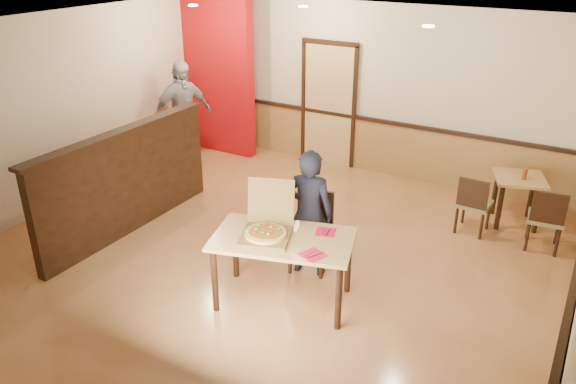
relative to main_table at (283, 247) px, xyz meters
name	(u,v)px	position (x,y,z in m)	size (l,w,h in m)	color
floor	(261,260)	(-0.68, 0.59, -0.69)	(7.00, 7.00, 0.00)	tan
ceiling	(255,32)	(-0.68, 0.59, 2.11)	(7.00, 7.00, 0.00)	black
wall_back	(374,91)	(-0.68, 4.09, 0.71)	(7.00, 7.00, 0.00)	beige
wall_left	(55,113)	(-4.18, 0.59, 0.71)	(7.00, 7.00, 0.00)	beige
wainscot_back	(370,146)	(-0.68, 4.06, -0.24)	(7.00, 0.04, 0.90)	olive
chair_rail_back	(371,119)	(-0.68, 4.04, 0.23)	(7.00, 0.06, 0.06)	black
wainscot_right	(568,316)	(2.79, 0.59, -0.24)	(0.04, 7.00, 0.90)	olive
chair_rail_right	(576,273)	(2.77, 0.59, 0.23)	(0.06, 7.00, 0.06)	black
back_door	(329,105)	(-1.48, 4.05, 0.36)	(0.90, 0.06, 2.10)	tan
booth_partition	(127,180)	(-2.68, 0.39, 0.04)	(0.20, 3.10, 1.44)	black
red_accent_panel	(214,76)	(-3.58, 3.59, 0.71)	(1.60, 0.20, 2.78)	#A50B0F
spot_a	(193,5)	(-2.98, 2.39, 2.09)	(0.14, 0.14, 0.02)	#FFF5B2
spot_b	(303,6)	(-1.48, 3.09, 2.09)	(0.14, 0.14, 0.02)	#FFF5B2
spot_c	(428,26)	(0.72, 2.09, 2.09)	(0.14, 0.14, 0.02)	#FFF5B2
main_table	(283,247)	(0.00, 0.00, 0.00)	(1.68, 1.25, 0.80)	tan
diner_chair	(312,227)	(-0.08, 0.82, -0.17)	(0.56, 0.56, 0.95)	olive
side_chair_left	(474,203)	(1.41, 2.65, -0.23)	(0.43, 0.43, 0.84)	olive
side_chair_right	(546,217)	(2.32, 2.65, -0.22)	(0.47, 0.47, 0.87)	olive
side_table	(518,188)	(1.87, 3.26, -0.16)	(0.83, 0.83, 0.70)	tan
diner	(309,213)	(-0.05, 0.68, 0.09)	(0.57, 0.38, 1.57)	black
passerby	(183,115)	(-3.59, 2.65, 0.24)	(1.09, 0.45, 1.85)	#9B9BA3
pizza_box	(267,230)	(-0.18, -0.05, 0.18)	(0.69, 0.75, 0.54)	brown
pizza	(265,233)	(-0.16, -0.10, 0.16)	(0.45, 0.45, 0.03)	#E9C154
napkin_near	(313,255)	(0.44, -0.16, 0.11)	(0.29, 0.29, 0.01)	red
napkin_far	(326,232)	(0.34, 0.33, 0.11)	(0.26, 0.26, 0.01)	red
condiment	(525,174)	(1.92, 3.21, 0.09)	(0.06, 0.06, 0.16)	brown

